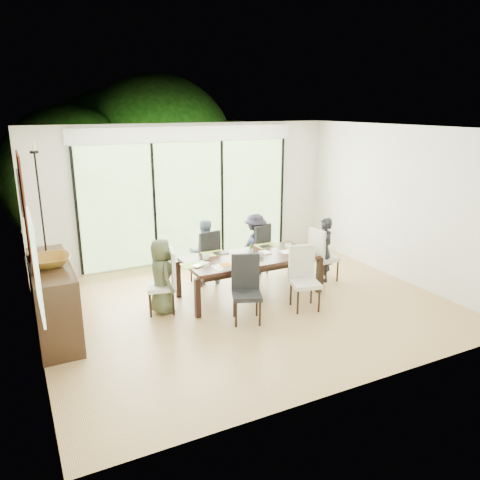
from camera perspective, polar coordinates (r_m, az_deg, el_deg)
name	(u,v)px	position (r m, az deg, el deg)	size (l,w,h in m)	color
floor	(247,306)	(7.39, 0.87, -8.00)	(6.00, 5.00, 0.01)	olive
ceiling	(248,128)	(6.75, 0.97, 13.51)	(6.00, 5.00, 0.01)	white
wall_back	(188,194)	(9.20, -6.33, 5.58)	(6.00, 0.02, 2.70)	silver
wall_front	(360,274)	(4.95, 14.46, -4.01)	(6.00, 0.02, 2.70)	silver
wall_left	(27,248)	(6.21, -24.57, -0.89)	(0.02, 5.00, 2.70)	silver
wall_right	(399,203)	(8.72, 18.82, 4.25)	(0.02, 5.00, 2.70)	white
glass_doors	(189,202)	(9.19, -6.21, 4.63)	(4.20, 0.02, 2.30)	#598C3F
blinds_header	(187,134)	(9.01, -6.44, 12.74)	(4.40, 0.06, 0.28)	white
mullion_a	(77,213)	(8.69, -19.28, 3.16)	(0.05, 0.04, 2.30)	black
mullion_b	(154,205)	(8.97, -10.39, 4.17)	(0.05, 0.04, 2.30)	black
mullion_c	(222,199)	(9.44, -2.20, 5.01)	(0.05, 0.04, 2.30)	black
mullion_d	(282,193)	(10.09, 5.10, 5.68)	(0.05, 0.04, 2.30)	black
side_window	(36,265)	(5.02, -23.65, -2.79)	(0.02, 0.90, 1.00)	#8CAD7F
deck	(176,250)	(10.35, -7.81, -1.28)	(6.00, 1.80, 0.10)	brown
rail_top	(164,216)	(10.93, -9.30, 2.85)	(6.00, 0.08, 0.06)	#533823
foliage_left	(72,177)	(11.37, -19.80, 7.20)	(3.20, 3.20, 3.20)	#14380F
foliage_mid	(157,155)	(12.36, -10.04, 10.21)	(4.00, 4.00, 4.00)	#14380F
foliage_right	(234,175)	(12.33, -0.71, 7.91)	(2.80, 2.80, 2.80)	#14380F
foliage_far	(113,161)	(12.81, -15.26, 9.28)	(3.60, 3.60, 3.60)	#14380F
table_top	(250,258)	(7.56, 1.18, -2.20)	(2.12, 0.97, 0.05)	black
table_apron	(250,263)	(7.59, 1.17, -2.77)	(1.94, 0.80, 0.09)	black
table_leg_fl	(198,298)	(6.90, -5.19, -7.06)	(0.08, 0.08, 0.61)	black
table_leg_fr	(319,275)	(7.87, 9.63, -4.24)	(0.08, 0.08, 0.61)	black
table_leg_bl	(178,279)	(7.65, -7.56, -4.77)	(0.08, 0.08, 0.61)	black
table_leg_br	(291,260)	(8.54, 6.25, -2.48)	(0.08, 0.08, 0.61)	black
chair_left_end	(160,282)	(7.08, -9.68, -5.02)	(0.41, 0.41, 0.97)	white
chair_right_end	(325,254)	(8.38, 10.30, -1.71)	(0.41, 0.41, 0.97)	beige
chair_far_left	(204,256)	(8.17, -4.41, -1.96)	(0.41, 0.41, 0.97)	black
chair_far_right	(255,249)	(8.57, 1.79, -1.05)	(0.41, 0.41, 0.97)	black
chair_near_left	(247,290)	(6.68, 0.83, -6.12)	(0.41, 0.41, 0.97)	black
chair_near_right	(305,279)	(7.16, 7.98, -4.71)	(0.41, 0.41, 0.97)	beige
person_left_end	(161,276)	(7.06, -9.56, -4.36)	(0.53, 0.33, 1.14)	#475035
person_right_end	(324,250)	(8.35, 10.21, -1.18)	(0.53, 0.33, 1.14)	black
person_far_left	(204,252)	(8.12, -4.37, -1.44)	(0.53, 0.33, 1.14)	#7186A3
person_far_right	(255,244)	(8.53, 1.86, -0.54)	(0.53, 0.33, 1.14)	black
placemat_left	(195,265)	(7.19, -5.56, -3.03)	(0.39, 0.28, 0.01)	#84BC43
placemat_right	(299,249)	(8.02, 7.20, -1.04)	(0.39, 0.28, 0.01)	#93BD43
placemat_far_l	(214,253)	(7.72, -3.17, -1.62)	(0.39, 0.28, 0.01)	#A2B741
placemat_far_r	(267,245)	(8.14, 3.30, -0.67)	(0.39, 0.28, 0.01)	#97AA3C
placemat_paper	(227,267)	(7.07, -1.65, -3.28)	(0.39, 0.28, 0.01)	white
tablet_far_l	(221,253)	(7.71, -2.34, -1.57)	(0.23, 0.16, 0.01)	black
tablet_far_r	(266,246)	(8.08, 3.17, -0.76)	(0.21, 0.15, 0.01)	black
papers	(288,251)	(7.85, 5.88, -1.38)	(0.27, 0.19, 0.00)	white
platter_base	(227,266)	(7.07, -1.65, -3.18)	(0.23, 0.23, 0.02)	white
platter_snacks	(227,265)	(7.06, -1.65, -3.05)	(0.18, 0.18, 0.01)	orange
vase	(251,252)	(7.60, 1.34, -1.47)	(0.07, 0.07, 0.11)	silver
hyacinth_stems	(251,246)	(7.57, 1.34, -0.71)	(0.04, 0.04, 0.14)	#337226
hyacinth_blooms	(251,241)	(7.55, 1.35, -0.06)	(0.10, 0.10, 0.10)	#4753B2
laptop	(203,265)	(7.13, -4.52, -3.08)	(0.29, 0.19, 0.02)	silver
cup_a	(206,257)	(7.39, -4.18, -2.12)	(0.11, 0.11, 0.08)	white
cup_b	(261,254)	(7.53, 2.54, -1.76)	(0.09, 0.09, 0.08)	white
cup_c	(288,246)	(8.01, 5.92, -0.72)	(0.11, 0.11, 0.08)	white
book	(262,253)	(7.71, 2.65, -1.59)	(0.14, 0.20, 0.02)	white
sideboard	(53,299)	(6.83, -21.80, -6.66)	(0.50, 1.79, 1.01)	black
bowl	(49,261)	(6.54, -22.22, -2.37)	(0.53, 0.53, 0.13)	#885F1D
candlestick_base	(47,254)	(6.99, -22.51, -1.64)	(0.11, 0.11, 0.04)	black
candlestick_shaft	(41,204)	(6.82, -23.14, 4.01)	(0.03, 0.03, 1.40)	black
candlestick_pan	(34,152)	(6.73, -23.79, 9.78)	(0.11, 0.11, 0.03)	black
candle	(34,147)	(6.72, -23.86, 10.35)	(0.04, 0.04, 0.11)	silver
tapestry	(25,213)	(6.52, -24.75, 3.02)	(0.02, 1.00, 1.50)	maroon
art_frame	(20,193)	(7.79, -25.23, 5.25)	(0.03, 0.55, 0.65)	black
art_canvas	(22,192)	(7.79, -25.08, 5.27)	(0.01, 0.45, 0.55)	#18444C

